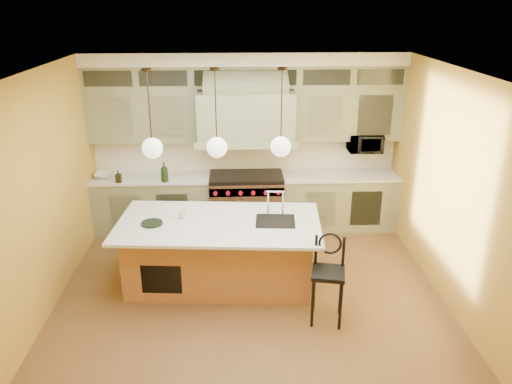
{
  "coord_description": "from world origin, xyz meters",
  "views": [
    {
      "loc": [
        -0.16,
        -5.56,
        3.66
      ],
      "look_at": [
        0.1,
        0.7,
        1.22
      ],
      "focal_mm": 35.0,
      "sensor_mm": 36.0,
      "label": 1
    }
  ],
  "objects_px": {
    "microwave": "(365,143)",
    "range": "(246,202)",
    "kitchen_island": "(220,251)",
    "counter_stool": "(328,274)"
  },
  "relations": [
    {
      "from": "range",
      "to": "microwave",
      "type": "distance_m",
      "value": 2.18
    },
    {
      "from": "kitchen_island",
      "to": "counter_stool",
      "type": "distance_m",
      "value": 1.6
    },
    {
      "from": "range",
      "to": "kitchen_island",
      "type": "distance_m",
      "value": 1.74
    },
    {
      "from": "range",
      "to": "counter_stool",
      "type": "bearing_deg",
      "value": -70.88
    },
    {
      "from": "range",
      "to": "microwave",
      "type": "xyz_separation_m",
      "value": [
        1.95,
        0.11,
        0.96
      ]
    },
    {
      "from": "kitchen_island",
      "to": "microwave",
      "type": "height_order",
      "value": "microwave"
    },
    {
      "from": "kitchen_island",
      "to": "microwave",
      "type": "relative_size",
      "value": 5.08
    },
    {
      "from": "counter_stool",
      "to": "kitchen_island",
      "type": "bearing_deg",
      "value": 156.47
    },
    {
      "from": "counter_stool",
      "to": "microwave",
      "type": "relative_size",
      "value": 2.02
    },
    {
      "from": "microwave",
      "to": "range",
      "type": "bearing_deg",
      "value": -176.88
    }
  ]
}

